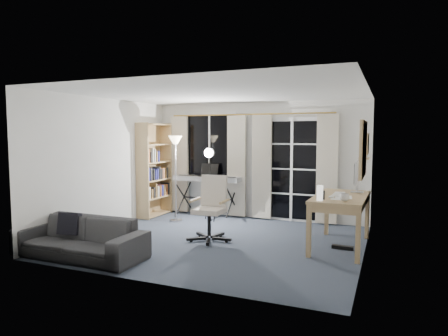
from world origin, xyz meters
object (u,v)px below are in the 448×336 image
Objects in this scene: keyboard_piano at (207,179)px; monitor at (357,174)px; studio_light at (210,161)px; sofa at (80,231)px; desk at (341,202)px; mug at (344,196)px; bookshelf at (153,172)px; office_chair at (212,202)px; torchiere_lamp at (175,153)px.

monitor is (3.06, -0.85, 0.31)m from keyboard_piano.
studio_light is 0.79× the size of sofa.
desk is at bearing 30.08° from sofa.
studio_light reaches higher than mug.
studio_light is (1.36, -0.04, 0.27)m from bookshelf.
office_chair reaches higher than sofa.
desk is at bearing -30.33° from studio_light.
office_chair is at bearing -159.30° from monitor.
mug is at bearing -32.37° from keyboard_piano.
monitor is at bearing -20.54° from studio_light.
torchiere_lamp is at bearing 87.78° from sofa.
office_chair is at bearing 50.98° from sofa.
mug reaches higher than sofa.
keyboard_piano is at bearing 114.61° from office_chair.
bookshelf is at bearing 102.57° from sofa.
studio_light is 2.84m from desk.
keyboard_piano is (1.14, 0.34, -0.14)m from bookshelf.
bookshelf is at bearing 168.24° from desk.
studio_light is at bearing 113.57° from office_chair.
bookshelf is 1.31× the size of studio_light.
bookshelf is 1.16× the size of torchiere_lamp.
torchiere_lamp is at bearing 170.67° from desk.
office_chair is at bearing 175.07° from mug.
desk is at bearing -11.07° from torchiere_lamp.
studio_light is 3.07m from sofa.
office_chair is at bearing -31.95° from bookshelf.
torchiere_lamp is at bearing 161.29° from mug.
monitor is at bearing -5.96° from bookshelf.
studio_light reaches higher than keyboard_piano.
sofa is (-3.35, -1.95, -0.33)m from desk.
keyboard_piano is 11.02× the size of mug.
desk is 11.55× the size of mug.
bookshelf is at bearing -164.69° from keyboard_piano.
studio_light is (0.22, -0.38, 0.41)m from keyboard_piano.
torchiere_lamp reaches higher than studio_light.
sofa is (-0.49, -3.25, -0.42)m from keyboard_piano.
sofa is (-3.55, -2.40, -0.74)m from monitor.
sofa is (-1.32, -1.63, -0.25)m from office_chair.
mug reaches higher than desk.
desk is 0.80× the size of sofa.
torchiere_lamp is 0.70m from studio_light.
sofa is (0.65, -2.91, -0.57)m from bookshelf.
torchiere_lamp is 1.61× the size of office_chair.
bookshelf is 1.20m from keyboard_piano.
keyboard_piano is 3.15m from desk.
keyboard_piano is 3.31m from sofa.
torchiere_lamp is at bearing -22.41° from bookshelf.
mug is (-0.10, -0.95, -0.24)m from monitor.
desk is 3.89m from sofa.
bookshelf reaches higher than studio_light.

